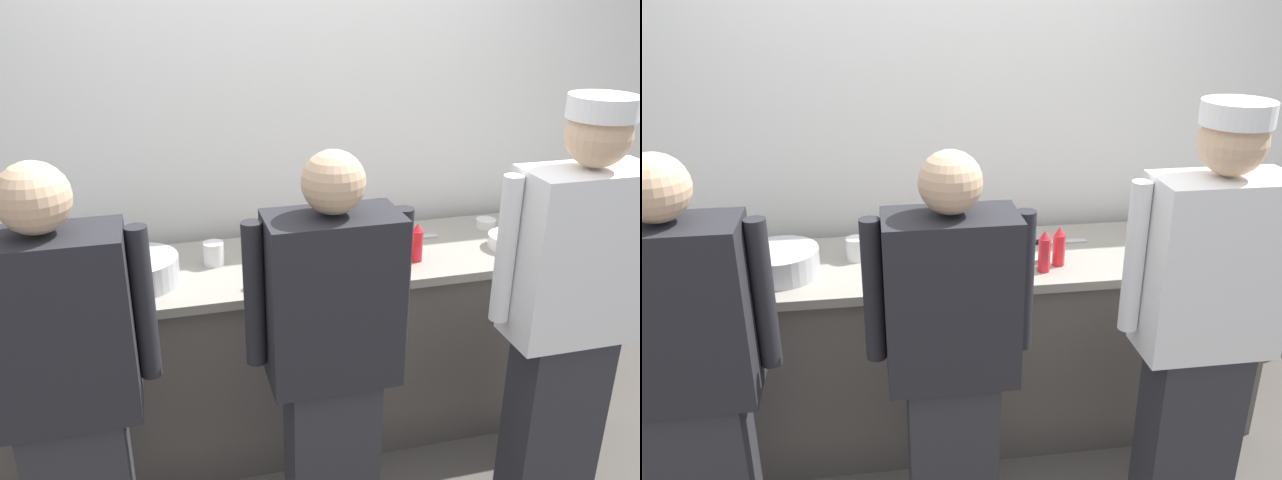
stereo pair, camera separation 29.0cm
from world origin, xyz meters
TOP-DOWN VIEW (x-y plane):
  - ground_plane at (0.00, 0.00)m, footprint 9.00×9.00m
  - wall_back at (0.00, 0.80)m, footprint 4.67×0.10m
  - prep_counter at (0.00, 0.34)m, footprint 2.98×0.65m
  - chef_near_left at (-0.91, -0.38)m, footprint 0.59×0.24m
  - chef_center at (-0.04, -0.37)m, footprint 0.58×0.24m
  - chef_far_right at (0.87, -0.40)m, footprint 0.61×0.24m
  - plate_stack_front at (0.98, 0.24)m, footprint 0.21×0.21m
  - plate_stack_rear at (-1.00, 0.39)m, footprint 0.23×0.23m
  - mixing_bowl_steel at (-0.68, 0.28)m, footprint 0.33×0.33m
  - sheet_tray at (0.19, 0.32)m, footprint 0.46×0.35m
  - squeeze_bottle_primary at (-0.14, 0.14)m, footprint 0.05×0.05m
  - squeeze_bottle_secondary at (0.42, 0.15)m, footprint 0.05×0.05m
  - squeeze_bottle_spare at (0.50, 0.20)m, footprint 0.05×0.05m
  - ramekin_yellow_sauce at (0.99, 0.50)m, footprint 0.10×0.10m
  - ramekin_green_sauce at (1.18, 0.37)m, footprint 0.08×0.08m
  - ramekin_orange_sauce at (-1.16, 0.18)m, footprint 0.10×0.10m
  - deli_cup at (-0.36, 0.39)m, footprint 0.09×0.09m
  - chefs_knife at (0.54, 0.45)m, footprint 0.27×0.03m

SIDE VIEW (x-z plane):
  - ground_plane at x=0.00m, z-range 0.00..0.00m
  - prep_counter at x=0.00m, z-range 0.00..0.90m
  - chef_center at x=-0.04m, z-range 0.04..1.62m
  - chef_near_left at x=-0.91m, z-range 0.05..1.65m
  - chefs_knife at x=0.54m, z-range 0.89..0.91m
  - sheet_tray at x=0.19m, z-range 0.89..0.92m
  - chef_far_right at x=0.87m, z-range 0.06..1.77m
  - ramekin_green_sauce at x=1.18m, z-range 0.90..0.94m
  - ramekin_yellow_sauce at x=0.99m, z-range 0.90..0.94m
  - plate_stack_rear at x=-1.00m, z-range 0.89..0.94m
  - ramekin_orange_sauce at x=-1.16m, z-range 0.90..0.95m
  - plate_stack_front at x=0.98m, z-range 0.89..0.95m
  - deli_cup at x=-0.36m, z-range 0.89..1.00m
  - mixing_bowl_steel at x=-0.68m, z-range 0.89..1.01m
  - squeeze_bottle_spare at x=0.50m, z-range 0.89..1.07m
  - squeeze_bottle_secondary at x=0.42m, z-range 0.89..1.07m
  - squeeze_bottle_primary at x=-0.14m, z-range 0.89..1.09m
  - wall_back at x=0.00m, z-range 0.00..2.62m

